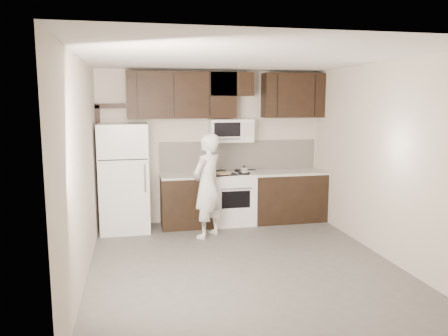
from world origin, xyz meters
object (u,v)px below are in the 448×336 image
object	(u,v)px
refrigerator	(124,178)
person	(207,186)
stove	(232,198)
microwave	(231,131)

from	to	relation	value
refrigerator	person	bearing A→B (deg)	-26.36
refrigerator	stove	bearing A→B (deg)	1.51
microwave	person	bearing A→B (deg)	-124.72
stove	microwave	xyz separation A→B (m)	(-0.00, 0.12, 1.19)
stove	refrigerator	xyz separation A→B (m)	(-1.85, -0.05, 0.44)
person	microwave	bearing A→B (deg)	-168.54
stove	refrigerator	distance (m)	1.90
microwave	refrigerator	bearing A→B (deg)	-174.85
stove	person	size ratio (longest dim) A/B	0.56
stove	refrigerator	size ratio (longest dim) A/B	0.52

